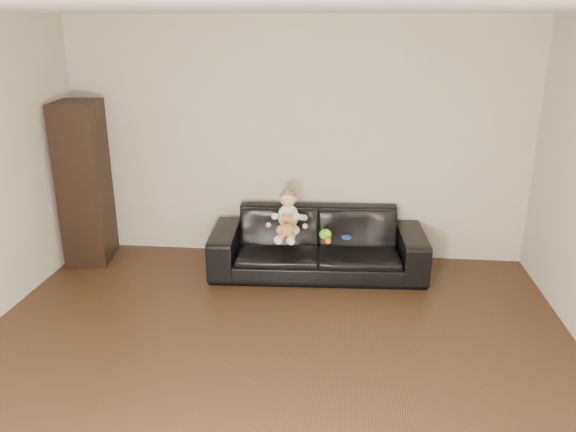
# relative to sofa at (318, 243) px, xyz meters

# --- Properties ---
(floor) EXTENTS (5.50, 5.50, 0.00)m
(floor) POSITION_rel_sofa_xyz_m (-0.27, -2.25, -0.32)
(floor) COLOR #3A2514
(floor) RESTS_ON ground
(ceiling) EXTENTS (5.50, 5.50, 0.00)m
(ceiling) POSITION_rel_sofa_xyz_m (-0.27, -2.25, 2.28)
(ceiling) COLOR beige
(ceiling) RESTS_ON ground
(wall_back) EXTENTS (5.00, 0.00, 5.00)m
(wall_back) POSITION_rel_sofa_xyz_m (-0.27, 0.50, 0.98)
(wall_back) COLOR beige
(wall_back) RESTS_ON ground
(sofa) EXTENTS (2.27, 0.99, 0.65)m
(sofa) POSITION_rel_sofa_xyz_m (0.00, 0.00, 0.00)
(sofa) COLOR black
(sofa) RESTS_ON floor
(cabinet) EXTENTS (0.53, 0.66, 1.75)m
(cabinet) POSITION_rel_sofa_xyz_m (-2.54, 0.10, 0.55)
(cabinet) COLOR black
(cabinet) RESTS_ON floor
(shelf_item) EXTENTS (0.22, 0.28, 0.28)m
(shelf_item) POSITION_rel_sofa_xyz_m (-2.52, 0.10, 0.94)
(shelf_item) COLOR silver
(shelf_item) RESTS_ON cabinet
(baby) EXTENTS (0.35, 0.43, 0.50)m
(baby) POSITION_rel_sofa_xyz_m (-0.30, -0.12, 0.32)
(baby) COLOR #F7D2D1
(baby) RESTS_ON sofa
(teddy_bear) EXTENTS (0.16, 0.15, 0.24)m
(teddy_bear) POSITION_rel_sofa_xyz_m (-0.29, -0.27, 0.28)
(teddy_bear) COLOR #B88334
(teddy_bear) RESTS_ON sofa
(toy_green) EXTENTS (0.15, 0.17, 0.11)m
(toy_green) POSITION_rel_sofa_xyz_m (0.09, -0.16, 0.16)
(toy_green) COLOR #7EE81B
(toy_green) RESTS_ON sofa
(toy_rattle) EXTENTS (0.08, 0.08, 0.06)m
(toy_rattle) POSITION_rel_sofa_xyz_m (0.12, -0.28, 0.13)
(toy_rattle) COLOR orange
(toy_rattle) RESTS_ON sofa
(toy_blue_disc) EXTENTS (0.11, 0.11, 0.01)m
(toy_blue_disc) POSITION_rel_sofa_xyz_m (0.30, -0.09, 0.11)
(toy_blue_disc) COLOR blue
(toy_blue_disc) RESTS_ON sofa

